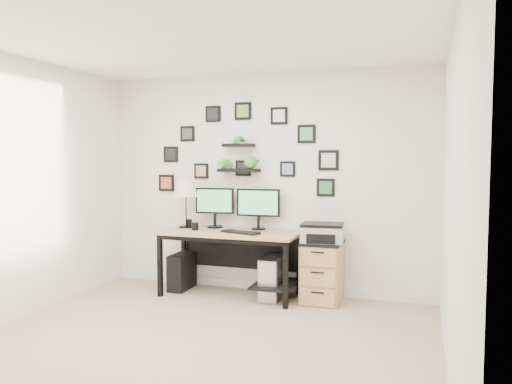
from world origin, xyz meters
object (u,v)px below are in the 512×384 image
at_px(pc_tower_grey, 272,278).
at_px(printer, 322,233).
at_px(monitor_left, 215,204).
at_px(pc_tower_black, 182,271).
at_px(table_lamp, 186,190).
at_px(file_cabinet, 322,272).
at_px(mug, 195,226).
at_px(monitor_right, 258,205).
at_px(desk, 234,242).

distance_m(pc_tower_grey, printer, 0.79).
bearing_deg(monitor_left, pc_tower_black, -158.86).
distance_m(monitor_left, printer, 1.38).
bearing_deg(printer, pc_tower_grey, -175.75).
height_order(table_lamp, printer, table_lamp).
distance_m(table_lamp, pc_tower_black, 1.00).
relative_size(file_cabinet, printer, 1.38).
bearing_deg(mug, monitor_right, 21.42).
bearing_deg(pc_tower_grey, monitor_right, 138.17).
distance_m(table_lamp, file_cabinet, 1.90).
height_order(pc_tower_black, file_cabinet, file_cabinet).
bearing_deg(table_lamp, desk, -8.33).
relative_size(mug, file_cabinet, 0.14).
relative_size(monitor_left, mug, 5.31).
xyz_separation_m(desk, pc_tower_grey, (0.46, 0.00, -0.39)).
bearing_deg(file_cabinet, table_lamp, 178.68).
relative_size(pc_tower_black, printer, 0.89).
height_order(monitor_left, pc_tower_grey, monitor_left).
relative_size(monitor_right, printer, 1.08).
distance_m(pc_tower_black, pc_tower_grey, 1.16).
xyz_separation_m(table_lamp, pc_tower_black, (-0.03, -0.06, -0.99)).
height_order(desk, file_cabinet, desk).
height_order(pc_tower_black, pc_tower_grey, pc_tower_grey).
bearing_deg(mug, pc_tower_black, 155.28).
bearing_deg(monitor_right, desk, -138.31).
relative_size(desk, pc_tower_grey, 3.24).
height_order(desk, monitor_left, monitor_left).
height_order(desk, printer, printer).
xyz_separation_m(pc_tower_grey, file_cabinet, (0.57, 0.06, 0.10)).
xyz_separation_m(pc_tower_black, file_cabinet, (1.72, 0.02, 0.12)).
xyz_separation_m(file_cabinet, printer, (0.00, -0.02, 0.44)).
bearing_deg(monitor_left, desk, -29.78).
relative_size(monitor_right, table_lamp, 0.91).
relative_size(monitor_left, pc_tower_black, 1.12).
distance_m(desk, pc_tower_grey, 0.60).
distance_m(table_lamp, pc_tower_grey, 1.49).
bearing_deg(pc_tower_black, printer, -0.13).
bearing_deg(mug, table_lamp, 140.16).
xyz_separation_m(desk, printer, (1.03, 0.04, 0.15)).
relative_size(monitor_right, pc_tower_black, 1.20).
relative_size(pc_tower_black, pc_tower_grey, 0.88).
xyz_separation_m(table_lamp, mug, (0.20, -0.17, -0.42)).
xyz_separation_m(monitor_right, table_lamp, (-0.89, -0.11, 0.17)).
bearing_deg(pc_tower_grey, monitor_left, 166.72).
xyz_separation_m(mug, pc_tower_grey, (0.92, 0.07, -0.56)).
distance_m(monitor_right, mug, 0.78).
height_order(mug, pc_tower_grey, mug).
distance_m(monitor_right, pc_tower_black, 1.25).
bearing_deg(file_cabinet, pc_tower_grey, -174.20).
xyz_separation_m(desk, monitor_left, (-0.32, 0.18, 0.41)).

